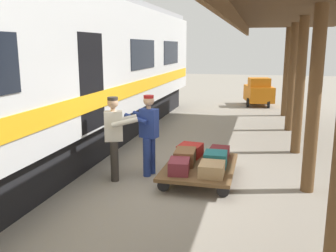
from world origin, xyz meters
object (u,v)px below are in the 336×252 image
Objects in this scene: train_car at (28,76)px; suitcase_maroon_trunk at (219,153)px; suitcase_tan_vintage at (212,169)px; suitcase_teal_softside at (215,159)px; porter_by_door at (115,135)px; suitcase_burgundy_valise at (179,166)px; luggage_cart at (200,167)px; suitcase_brown_leather at (185,157)px; suitcase_red_plastic at (190,150)px; porter_in_overalls at (148,132)px; baggage_tug at (259,92)px.

train_car is 31.49× the size of suitcase_maroon_trunk.
suitcase_tan_vintage reaches higher than suitcase_maroon_trunk.
porter_by_door is (1.99, 0.42, 0.48)m from suitcase_teal_softside.
train_car is 35.74× the size of suitcase_burgundy_valise.
suitcase_brown_leather reaches higher than luggage_cart.
suitcase_teal_softside is at bearing 180.00° from luggage_cart.
train_car is 39.75× the size of suitcase_teal_softside.
suitcase_red_plastic is (0.31, -0.57, 0.18)m from luggage_cart.
train_car is 11.65× the size of porter_by_door.
luggage_cart is 4.12× the size of suitcase_teal_softside.
suitcase_burgundy_valise reaches higher than suitcase_maroon_trunk.
suitcase_red_plastic is at bearing -42.04° from suitcase_teal_softside.
suitcase_tan_vintage is (-4.06, 0.42, -1.64)m from train_car.
porter_in_overalls reaches higher than luggage_cart.
suitcase_maroon_trunk is at bearing -90.00° from suitcase_teal_softside.
train_car is 2.88m from porter_in_overalls.
suitcase_teal_softside is at bearing -90.00° from suitcase_tan_vintage.
baggage_tug reaches higher than suitcase_tan_vintage.
suitcase_brown_leather reaches higher than suitcase_teal_softside.
suitcase_brown_leather is 1.50m from porter_by_door.
suitcase_maroon_trunk is at bearing 85.65° from baggage_tug.
luggage_cart is at bearing 60.99° from suitcase_maroon_trunk.
suitcase_brown_leather is 0.84m from suitcase_tan_vintage.
suitcase_teal_softside is (-0.63, -0.57, 0.02)m from suitcase_burgundy_valise.
train_car is at bearing -5.94° from suitcase_tan_vintage.
suitcase_maroon_trunk is 9.76m from baggage_tug.
suitcase_red_plastic is 0.31× the size of porter_by_door.
porter_by_door reaches higher than baggage_tug.
baggage_tug is at bearing -104.28° from porter_by_door.
suitcase_maroon_trunk is (0.00, -0.57, -0.03)m from suitcase_teal_softside.
porter_by_door reaches higher than suitcase_tan_vintage.
baggage_tug reaches higher than suitcase_teal_softside.
porter_in_overalls is at bearing -1.26° from suitcase_brown_leather.
suitcase_brown_leather is at bearing 82.43° from baggage_tug.
baggage_tug reaches higher than suitcase_maroon_trunk.
baggage_tug is at bearing -97.57° from suitcase_brown_leather.
suitcase_burgundy_valise is at bearing 90.00° from suitcase_brown_leather.
luggage_cart is 0.67m from suitcase_red_plastic.
suitcase_tan_vintage is 1.03× the size of suitcase_red_plastic.
baggage_tug is at bearing -98.00° from suitcase_red_plastic.
suitcase_burgundy_valise is 0.33× the size of porter_in_overalls.
suitcase_burgundy_valise is 0.29× the size of baggage_tug.
suitcase_burgundy_valise is 0.33× the size of porter_by_door.
suitcase_burgundy_valise is at bearing 173.91° from porter_by_door.
suitcase_maroon_trunk is (0.00, -1.13, -0.01)m from suitcase_tan_vintage.
porter_in_overalls is at bearing -0.70° from suitcase_teal_softside.
luggage_cart is at bearing 119.01° from suitcase_red_plastic.
porter_in_overalls is (0.79, -0.02, 0.47)m from suitcase_brown_leather.
suitcase_burgundy_valise is 1.45m from porter_by_door.
suitcase_teal_softside is 0.91× the size of suitcase_tan_vintage.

